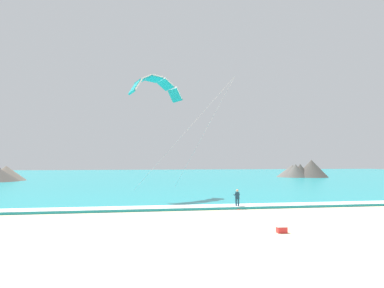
# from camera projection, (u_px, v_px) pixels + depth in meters

# --- Properties ---
(ground_plane) EXTENTS (200.00, 200.00, 0.00)m
(ground_plane) POSITION_uv_depth(u_px,v_px,m) (337.00, 241.00, 17.74)
(ground_plane) COLOR #C6B78E
(sea) EXTENTS (200.00, 120.00, 0.20)m
(sea) POSITION_uv_depth(u_px,v_px,m) (176.00, 176.00, 88.56)
(sea) COLOR teal
(sea) RESTS_ON ground
(surf_foam) EXTENTS (200.00, 1.92, 0.04)m
(surf_foam) POSITION_uv_depth(u_px,v_px,m) (254.00, 205.00, 30.41)
(surf_foam) COLOR white
(surf_foam) RESTS_ON sea
(surfboard) EXTENTS (0.56, 1.43, 0.09)m
(surfboard) POSITION_uv_depth(u_px,v_px,m) (237.00, 208.00, 29.63)
(surfboard) COLOR #E04C38
(surfboard) RESTS_ON ground
(kitesurfer) EXTENTS (0.55, 0.54, 1.69)m
(kitesurfer) POSITION_uv_depth(u_px,v_px,m) (237.00, 198.00, 29.69)
(kitesurfer) COLOR #143347
(kitesurfer) RESTS_ON ground
(kite_primary) EXTENTS (9.59, 10.54, 12.31)m
(kite_primary) POSITION_uv_depth(u_px,v_px,m) (156.00, 85.00, 37.44)
(kite_primary) COLOR teal
(headland_right) EXTENTS (12.14, 9.92, 4.34)m
(headland_right) POSITION_uv_depth(u_px,v_px,m) (302.00, 170.00, 81.64)
(headland_right) COLOR #47423D
(headland_right) RESTS_ON ground
(headland_left) EXTENTS (9.09, 11.02, 4.37)m
(headland_left) POSITION_uv_depth(u_px,v_px,m) (0.00, 173.00, 66.25)
(headland_left) COLOR #47423D
(headland_left) RESTS_ON ground
(cooler_box) EXTENTS (0.58, 0.38, 0.40)m
(cooler_box) POSITION_uv_depth(u_px,v_px,m) (282.00, 229.00, 19.77)
(cooler_box) COLOR red
(cooler_box) RESTS_ON ground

